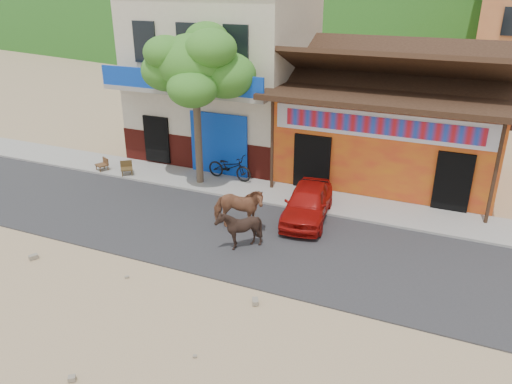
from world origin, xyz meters
TOP-DOWN VIEW (x-y plane):
  - ground at (0.00, 0.00)m, footprint 120.00×120.00m
  - road at (0.00, 2.50)m, footprint 60.00×5.00m
  - sidewalk at (0.00, 6.00)m, footprint 60.00×2.00m
  - dance_club at (2.00, 10.00)m, footprint 8.00×6.00m
  - cafe_building at (-5.50, 10.00)m, footprint 7.00×6.00m
  - tree at (-4.60, 5.80)m, footprint 3.00×3.00m
  - cow_tan at (-1.57, 2.92)m, footprint 1.84×1.14m
  - cow_dark at (-1.02, 1.79)m, footprint 1.19×1.06m
  - red_car at (0.24, 4.49)m, footprint 1.83×3.62m
  - scooter at (-3.65, 6.53)m, footprint 1.97×0.81m
  - cafe_chair_left at (-9.00, 5.30)m, footprint 0.58×0.58m
  - cafe_chair_right at (-7.74, 5.30)m, footprint 0.66×0.66m

SIDE VIEW (x-z plane):
  - ground at x=0.00m, z-range 0.00..0.00m
  - road at x=0.00m, z-range 0.00..0.04m
  - sidewalk at x=0.00m, z-range 0.00..0.12m
  - cafe_chair_left at x=-9.00m, z-range 0.12..1.06m
  - cafe_chair_right at x=-7.74m, z-range 0.12..1.13m
  - scooter at x=-3.65m, z-range 0.12..1.13m
  - red_car at x=0.24m, z-range 0.04..1.22m
  - cow_dark at x=-1.02m, z-range 0.04..1.32m
  - cow_tan at x=-1.57m, z-range 0.04..1.48m
  - dance_club at x=2.00m, z-range 0.00..3.60m
  - tree at x=-4.60m, z-range 0.12..6.12m
  - cafe_building at x=-5.50m, z-range 0.00..7.00m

